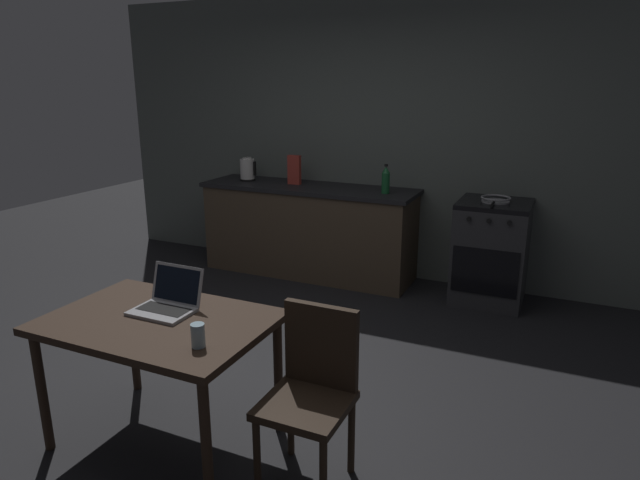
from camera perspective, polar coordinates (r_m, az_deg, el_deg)
The scene contains 12 objects.
ground_plane at distance 3.85m, azimuth -7.54°, elevation -13.74°, with size 12.00×12.00×0.00m, color black.
back_wall at distance 5.46m, azimuth 8.42°, elevation 10.14°, with size 6.40×0.10×2.71m, color #5A615C.
kitchen_counter at distance 5.60m, azimuth -1.14°, elevation 1.05°, with size 2.16×0.64×0.91m.
stove_oven at distance 5.11m, azimuth 17.10°, elevation -1.18°, with size 0.60×0.62×0.91m.
dining_table at distance 3.06m, azimuth -16.19°, elevation -9.05°, with size 1.16×0.79×0.72m.
chair at distance 2.75m, azimuth -0.80°, elevation -14.65°, with size 0.40×0.40×0.87m.
laptop at distance 3.10m, azimuth -15.42°, elevation -6.20°, with size 0.32×0.28×0.22m.
electric_kettle at distance 5.81m, azimuth -7.45°, elevation 7.17°, with size 0.18×0.15×0.24m.
bottle at distance 5.14m, azimuth 6.76°, elevation 6.16°, with size 0.07×0.07×0.27m.
frying_pan at distance 4.97m, azimuth 17.56°, elevation 4.00°, with size 0.25×0.42×0.05m.
drinking_glass at distance 2.66m, azimuth -12.40°, elevation -9.53°, with size 0.07×0.07×0.11m.
cereal_box at distance 5.57m, azimuth -2.65°, elevation 7.20°, with size 0.13×0.05×0.29m.
Camera 1 is at (1.83, -2.80, 1.91)m, focal length 31.21 mm.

